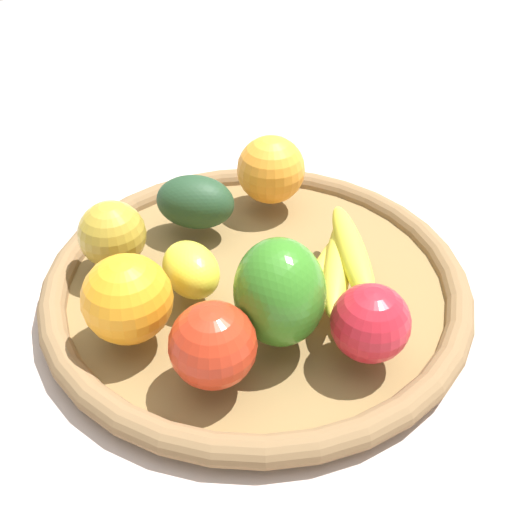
# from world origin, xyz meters

# --- Properties ---
(ground_plane) EXTENTS (2.40, 2.40, 0.00)m
(ground_plane) POSITION_xyz_m (0.00, 0.00, 0.00)
(ground_plane) COLOR #C0ABA5
(ground_plane) RESTS_ON ground
(basket) EXTENTS (0.44, 0.44, 0.03)m
(basket) POSITION_xyz_m (0.00, 0.00, 0.02)
(basket) COLOR olive
(basket) RESTS_ON ground_plane
(apple_2) EXTENTS (0.10, 0.10, 0.07)m
(apple_2) POSITION_xyz_m (-0.11, 0.09, 0.07)
(apple_2) COLOR red
(apple_2) RESTS_ON basket
(avocado) EXTENTS (0.10, 0.11, 0.06)m
(avocado) POSITION_xyz_m (0.10, 0.03, 0.06)
(avocado) COLOR #213E25
(avocado) RESTS_ON basket
(bell_pepper) EXTENTS (0.10, 0.10, 0.10)m
(bell_pepper) POSITION_xyz_m (-0.09, 0.02, 0.08)
(bell_pepper) COLOR #337620
(bell_pepper) RESTS_ON basket
(orange_1) EXTENTS (0.11, 0.11, 0.08)m
(orange_1) POSITION_xyz_m (0.12, -0.07, 0.07)
(orange_1) COLOR orange
(orange_1) RESTS_ON basket
(apple_0) EXTENTS (0.09, 0.09, 0.07)m
(apple_0) POSITION_xyz_m (0.08, 0.13, 0.07)
(apple_0) COLOR #A88A2B
(apple_0) RESTS_ON basket
(banana_bunch) EXTENTS (0.16, 0.14, 0.05)m
(banana_bunch) POSITION_xyz_m (-0.05, -0.07, 0.06)
(banana_bunch) COLOR yellow
(banana_bunch) RESTS_ON basket
(lemon_0) EXTENTS (0.08, 0.06, 0.05)m
(lemon_0) POSITION_xyz_m (0.00, 0.07, 0.06)
(lemon_0) COLOR yellow
(lemon_0) RESTS_ON basket
(apple_1) EXTENTS (0.10, 0.10, 0.07)m
(apple_1) POSITION_xyz_m (-0.14, -0.04, 0.07)
(apple_1) COLOR red
(apple_1) RESTS_ON basket
(orange_0) EXTENTS (0.10, 0.10, 0.08)m
(orange_0) POSITION_xyz_m (-0.03, 0.14, 0.07)
(orange_0) COLOR orange
(orange_0) RESTS_ON basket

